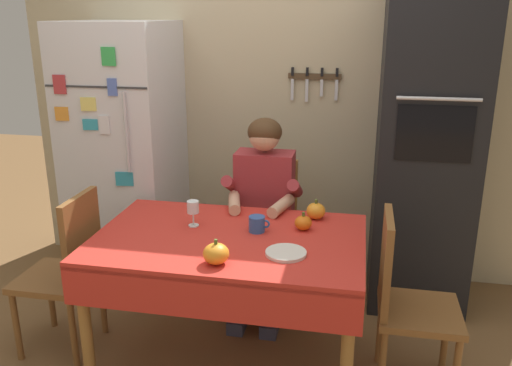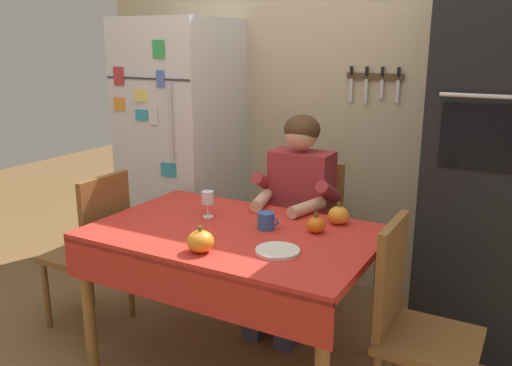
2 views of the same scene
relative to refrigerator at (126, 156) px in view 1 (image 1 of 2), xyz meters
name	(u,v)px [view 1 (image 1 of 2)]	position (x,y,z in m)	size (l,w,h in m)	color
back_wall_assembly	(277,94)	(1.00, 0.39, 0.40)	(3.70, 0.13, 2.60)	#BCAD89
refrigerator	(126,156)	(0.00, 0.00, 0.00)	(0.68, 0.71, 1.80)	silver
wall_oven	(426,147)	(2.00, 0.04, 0.15)	(0.60, 0.64, 2.10)	black
dining_table	(228,253)	(0.95, -0.88, -0.24)	(1.40, 0.90, 0.74)	#9E6B33
chair_behind_person	(268,223)	(1.02, -0.09, -0.39)	(0.40, 0.40, 0.93)	#9E6B33
seated_person	(263,201)	(1.02, -0.28, -0.16)	(0.47, 0.55, 1.25)	#38384C
chair_left_side	(68,266)	(0.05, -0.93, -0.39)	(0.40, 0.40, 0.93)	brown
chair_right_side	(404,296)	(1.85, -0.90, -0.39)	(0.40, 0.40, 0.93)	brown
coffee_mug	(257,224)	(1.08, -0.77, -0.12)	(0.11, 0.09, 0.09)	#2D569E
wine_glass	(193,208)	(0.73, -0.76, -0.06)	(0.06, 0.06, 0.14)	white
pumpkin_large	(303,223)	(1.32, -0.70, -0.12)	(0.09, 0.09, 0.10)	orange
pumpkin_medium	(216,254)	(0.97, -1.18, -0.11)	(0.12, 0.12, 0.12)	orange
pumpkin_small	(316,211)	(1.37, -0.52, -0.11)	(0.11, 0.11, 0.11)	orange
serving_tray	(286,253)	(1.27, -1.02, -0.15)	(0.20, 0.20, 0.02)	silver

